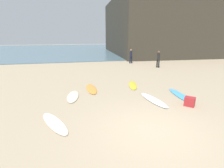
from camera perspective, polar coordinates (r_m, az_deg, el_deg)
ground_plane at (r=6.48m, az=13.03°, el=-14.45°), size 120.00×120.00×0.00m
ocean_water at (r=41.62m, az=-9.22°, el=11.24°), size 120.00×40.00×0.08m
coastal_headland at (r=37.29m, az=25.51°, el=16.44°), size 31.59×20.75×9.15m
surfboard_0 at (r=9.61m, az=-12.73°, el=-3.96°), size 0.78×1.96×0.07m
surfboard_1 at (r=9.12m, az=13.50°, el=-5.08°), size 0.86×2.34×0.08m
surfboard_2 at (r=10.21m, az=21.61°, el=-3.53°), size 0.74×2.55×0.07m
surfboard_3 at (r=10.75m, az=-6.79°, el=-1.56°), size 0.66×2.19×0.07m
surfboard_4 at (r=11.53m, az=6.86°, el=-0.36°), size 1.05×2.16×0.07m
surfboard_5 at (r=7.03m, az=-18.35°, el=-12.06°), size 1.38×2.16×0.07m
beachgoer_near at (r=20.61m, az=6.22°, el=9.28°), size 0.34×0.30×1.64m
beachgoer_mid at (r=18.32m, az=14.97°, el=8.10°), size 0.39×0.39×1.67m
beach_cooler at (r=8.93m, az=24.15°, el=-5.31°), size 0.55×0.55×0.44m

